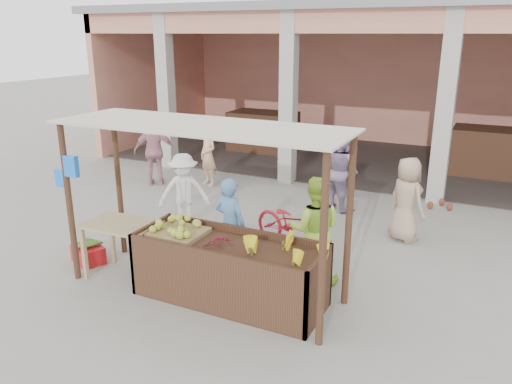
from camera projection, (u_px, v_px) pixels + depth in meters
The scene contains 20 objects.
ground at pixel (199, 291), 7.10m from camera, with size 60.00×60.00×0.00m, color gray.
market_building at pixel (369, 63), 13.90m from camera, with size 14.40×6.40×4.20m.
fruit_stall at pixel (229, 273), 6.77m from camera, with size 2.60×0.95×0.80m, color #4A2D1D.
stall_awning at pixel (195, 155), 6.56m from camera, with size 4.09×1.35×2.39m.
banana_heap at pixel (287, 249), 6.32m from camera, with size 1.02×0.56×0.19m, color yellow, non-canonical shape.
melon_tray at pixel (179, 229), 7.00m from camera, with size 0.72×0.62×0.19m.
berry_heap at pixel (221, 241), 6.62m from camera, with size 0.46×0.37×0.15m, color maroon.
side_table at pixel (122, 232), 7.33m from camera, with size 1.09×0.75×0.86m.
papaya_pile at pixel (120, 217), 7.26m from camera, with size 0.66×0.38×0.19m, color #479530, non-canonical shape.
red_crate at pixel (88, 254), 7.97m from camera, with size 0.53×0.38×0.27m, color red.
plantain_bundle at pixel (87, 244), 7.92m from camera, with size 0.40×0.28×0.08m, color #4D8530, non-canonical shape.
produce_sacks at pixel (442, 194), 10.35m from camera, with size 0.84×0.79×0.64m.
vendor_blue at pixel (230, 221), 7.56m from camera, with size 0.59×0.43×1.57m, color #588CC4.
vendor_green at pixel (315, 227), 7.18m from camera, with size 0.81×0.47×1.68m, color #A6D03A.
motorcycle at pixel (294, 224), 8.40m from camera, with size 1.70×0.59×0.89m, color maroon.
shopper_a at pixel (184, 189), 9.13m from camera, with size 1.00×0.50×1.56m, color white.
shopper_b at pixel (155, 149), 11.85m from camera, with size 1.04×0.55×1.77m, color #C78593.
shopper_c at pixel (407, 195), 8.64m from camera, with size 0.80×0.52×1.66m, color tan.
shopper_e at pixel (208, 154), 11.87m from camera, with size 0.56×0.43×1.51m, color #E4AE83.
shopper_f at pixel (342, 167), 10.18m from camera, with size 0.88×0.51×1.80m, color #937BA0.
Camera 1 is at (3.51, -5.34, 3.51)m, focal length 35.00 mm.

